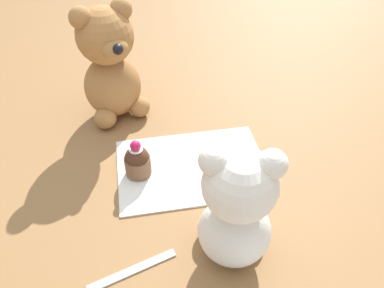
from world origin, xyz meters
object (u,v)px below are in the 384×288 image
object	(u,v)px
cupcake_near_tan_bear	(137,160)
teaspoon	(133,270)
teddy_bear_cream	(237,209)
teddy_bear_tan	(110,65)
cupcake_near_cream_bear	(233,169)

from	to	relation	value
cupcake_near_tan_bear	teaspoon	size ratio (longest dim) A/B	0.55
teddy_bear_cream	teddy_bear_tan	size ratio (longest dim) A/B	0.86
teddy_bear_cream	cupcake_near_tan_bear	world-z (taller)	teddy_bear_cream
teddy_bear_cream	cupcake_near_tan_bear	distance (m)	0.23
cupcake_near_tan_bear	teaspoon	world-z (taller)	cupcake_near_tan_bear
teddy_bear_cream	cupcake_near_cream_bear	size ratio (longest dim) A/B	2.90
teddy_bear_cream	cupcake_near_tan_bear	bearing A→B (deg)	-42.19
teddy_bear_cream	teaspoon	world-z (taller)	teddy_bear_cream
cupcake_near_cream_bear	teaspoon	size ratio (longest dim) A/B	0.55
teddy_bear_cream	cupcake_near_tan_bear	xyz separation A→B (m)	(0.12, -0.18, -0.07)
teddy_bear_tan	teaspoon	size ratio (longest dim) A/B	1.84
cupcake_near_cream_bear	cupcake_near_tan_bear	world-z (taller)	same
teddy_bear_cream	teaspoon	size ratio (longest dim) A/B	1.59
teddy_bear_cream	cupcake_near_cream_bear	xyz separation A→B (m)	(-0.04, -0.14, -0.07)
teddy_bear_cream	teaspoon	xyz separation A→B (m)	(0.14, 0.00, -0.10)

